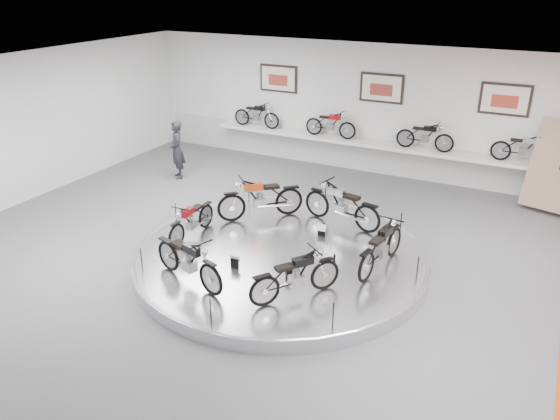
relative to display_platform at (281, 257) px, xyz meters
The scene contains 22 objects.
floor 0.34m from the display_platform, 90.00° to the right, with size 16.00×16.00×0.00m, color #4F4F52.
ceiling 3.86m from the display_platform, 90.00° to the right, with size 16.00×16.00×0.00m, color white.
wall_back 6.95m from the display_platform, 90.00° to the left, with size 16.00×16.00×0.00m, color silver.
wall_left 8.22m from the display_platform, behind, with size 14.00×14.00×0.00m, color silver.
dado_band 6.69m from the display_platform, 90.00° to the left, with size 15.68×0.04×1.10m, color #BCBCBA.
display_platform is the anchor object (origin of this frame).
platform_rim 0.12m from the display_platform, ahead, with size 6.40×6.40×0.10m, color #B2B2BA.
shelf 6.46m from the display_platform, 90.00° to the left, with size 11.00×0.55×0.10m, color silver.
poster_left 7.94m from the display_platform, 117.72° to the left, with size 1.35×0.06×0.88m, color silver.
poster_center 7.13m from the display_platform, 90.00° to the left, with size 1.35×0.06×0.88m, color silver.
poster_right 7.94m from the display_platform, 62.28° to the left, with size 1.35×0.06×0.88m, color silver.
shelf_bike_a 7.76m from the display_platform, 123.27° to the left, with size 1.22×0.42×0.73m, color black, non-canonical shape.
shelf_bike_b 6.69m from the display_platform, 103.19° to the left, with size 1.22×0.42×0.73m, color maroon, non-canonical shape.
shelf_bike_c 6.69m from the display_platform, 76.81° to the left, with size 1.22×0.42×0.73m, color black, non-canonical shape.
shelf_bike_d 7.76m from the display_platform, 56.73° to the left, with size 1.22×0.42×0.73m, color #ADADB2, non-canonical shape.
bike_a 2.26m from the display_platform, ahead, with size 1.66×0.58×0.97m, color black, non-canonical shape.
bike_b 2.12m from the display_platform, 70.55° to the left, with size 1.79×0.63×1.05m, color #ADADB2, non-canonical shape.
bike_c 1.95m from the display_platform, 132.78° to the left, with size 1.83×0.65×1.08m, color #B13B11, non-canonical shape.
bike_d 2.22m from the display_platform, behind, with size 1.49×0.53×0.88m, color maroon, non-canonical shape.
bike_e 2.30m from the display_platform, 116.94° to the right, with size 1.69×0.60×0.99m, color black, non-canonical shape.
bike_f 1.97m from the display_platform, 54.43° to the right, with size 1.60×0.57×0.94m, color black, non-canonical shape.
visitor 6.39m from the display_platform, 147.23° to the left, with size 0.65×0.43×1.79m, color black.
Camera 1 is at (4.82, -9.11, 5.90)m, focal length 35.00 mm.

